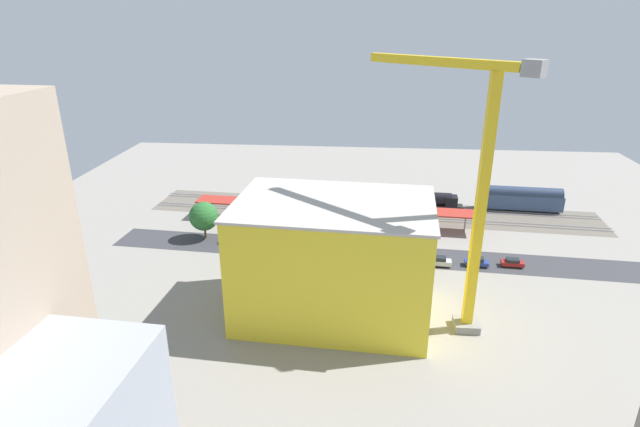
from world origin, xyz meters
TOP-DOWN VIEW (x-y plane):
  - ground_plane at (0.00, 0.00)m, footprint 167.52×167.52m
  - rail_bed at (0.00, -21.24)m, footprint 105.50×22.30m
  - street_asphalt at (0.00, 2.16)m, footprint 105.08×16.36m
  - track_rails at (0.00, -21.24)m, footprint 104.45×15.90m
  - platform_canopy_near at (8.33, -12.55)m, footprint 63.05×9.52m
  - locomotive at (-13.48, -24.72)m, footprint 16.65×4.10m
  - passenger_coach at (-35.04, -24.72)m, footprint 19.35×4.53m
  - parked_car_0 at (-25.88, 5.15)m, footprint 4.14×2.03m
  - parked_car_1 at (-19.27, 5.55)m, footprint 4.46×2.14m
  - parked_car_2 at (-12.22, 5.98)m, footprint 4.94×2.24m
  - parked_car_3 at (-6.73, 5.29)m, footprint 4.24×2.12m
  - parked_car_4 at (-0.18, 5.83)m, footprint 4.36×2.25m
  - parked_car_5 at (6.83, 5.64)m, footprint 4.32×1.90m
  - construction_building at (6.30, 23.43)m, footprint 29.73×21.38m
  - construction_roof_slab at (6.30, 23.43)m, footprint 30.37×22.02m
  - tower_crane at (-12.44, 25.18)m, footprint 20.49×17.18m
  - box_truck_0 at (6.73, 9.74)m, footprint 9.13×3.83m
  - street_tree_0 at (7.90, -2.95)m, footprint 5.30×5.30m
  - street_tree_1 at (34.64, -2.35)m, footprint 6.01×6.01m
  - street_tree_2 at (21.44, -3.03)m, footprint 6.17×6.17m
  - street_tree_3 at (23.73, -2.00)m, footprint 5.40×5.40m
  - street_tree_4 at (14.66, -2.19)m, footprint 5.24×5.24m
  - traffic_light at (-5.96, -2.22)m, footprint 0.50×0.36m

SIDE VIEW (x-z plane):
  - ground_plane at x=0.00m, z-range 0.00..0.00m
  - rail_bed at x=0.00m, z-range 0.00..0.01m
  - street_asphalt at x=0.00m, z-range 0.00..0.01m
  - track_rails at x=0.00m, z-range 0.12..0.24m
  - parked_car_0 at x=-25.88m, z-range -0.09..1.50m
  - parked_car_4 at x=-0.18m, z-range -0.09..1.55m
  - parked_car_5 at x=6.83m, z-range -0.10..1.57m
  - parked_car_1 at x=-19.27m, z-range -0.11..1.64m
  - parked_car_3 at x=-6.73m, z-range -0.11..1.68m
  - parked_car_2 at x=-12.22m, z-range -0.10..1.71m
  - box_truck_0 at x=6.73m, z-range -0.03..3.21m
  - locomotive at x=-13.48m, z-range -0.77..4.58m
  - passenger_coach at x=-35.04m, z-range 0.12..6.05m
  - platform_canopy_near at x=8.33m, z-range 1.95..6.26m
  - street_tree_4 at x=14.66m, z-range 0.95..8.10m
  - traffic_light at x=-5.96m, z-range 1.10..8.05m
  - street_tree_1 at x=34.64m, z-range 0.96..8.89m
  - street_tree_2 at x=21.44m, z-range 1.06..9.38m
  - street_tree_0 at x=7.90m, z-range 1.34..9.39m
  - street_tree_3 at x=23.73m, z-range 1.56..10.15m
  - construction_building at x=6.30m, z-range 0.00..17.95m
  - construction_roof_slab at x=6.30m, z-range 17.95..18.35m
  - tower_crane at x=-12.44m, z-range 3.23..42.03m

